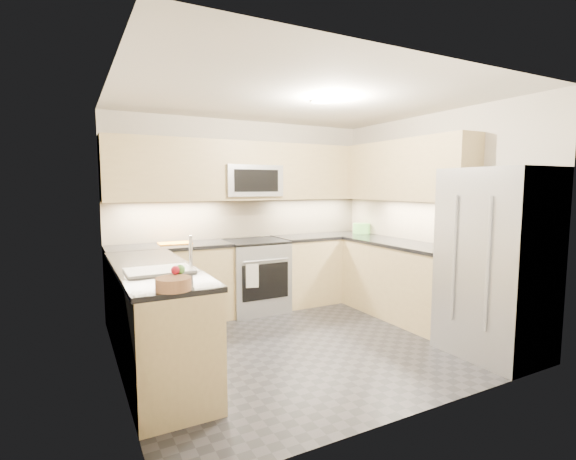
% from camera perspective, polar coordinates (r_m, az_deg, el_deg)
% --- Properties ---
extents(floor, '(3.60, 3.20, 0.00)m').
position_cam_1_polar(floor, '(4.55, 2.14, -14.97)').
color(floor, '#222327').
rests_on(floor, ground).
extents(ceiling, '(3.60, 3.20, 0.02)m').
position_cam_1_polar(ceiling, '(4.34, 2.27, 17.57)').
color(ceiling, beige).
rests_on(ceiling, wall_back).
extents(wall_back, '(3.60, 0.02, 2.50)m').
position_cam_1_polar(wall_back, '(5.70, -5.90, 2.16)').
color(wall_back, beige).
rests_on(wall_back, floor).
extents(wall_front, '(3.60, 0.02, 2.50)m').
position_cam_1_polar(wall_front, '(3.00, 17.72, -1.54)').
color(wall_front, beige).
rests_on(wall_front, floor).
extents(wall_left, '(0.02, 3.20, 2.50)m').
position_cam_1_polar(wall_left, '(3.71, -22.61, -0.32)').
color(wall_left, beige).
rests_on(wall_left, floor).
extents(wall_right, '(0.02, 3.20, 2.50)m').
position_cam_1_polar(wall_right, '(5.40, 18.97, 1.65)').
color(wall_right, beige).
rests_on(wall_right, floor).
extents(base_cab_back_left, '(1.42, 0.60, 0.90)m').
position_cam_1_polar(base_cab_back_left, '(5.22, -15.78, -7.28)').
color(base_cab_back_left, tan).
rests_on(base_cab_back_left, floor).
extents(base_cab_back_right, '(1.42, 0.60, 0.90)m').
position_cam_1_polar(base_cab_back_right, '(6.05, 4.94, -5.27)').
color(base_cab_back_right, tan).
rests_on(base_cab_back_right, floor).
extents(base_cab_right, '(0.60, 1.70, 0.90)m').
position_cam_1_polar(base_cab_right, '(5.41, 15.32, -6.81)').
color(base_cab_right, tan).
rests_on(base_cab_right, floor).
extents(base_cab_peninsula, '(0.60, 2.00, 0.90)m').
position_cam_1_polar(base_cab_peninsula, '(3.91, -17.65, -11.83)').
color(base_cab_peninsula, tan).
rests_on(base_cab_peninsula, floor).
extents(countertop_back_left, '(1.42, 0.63, 0.04)m').
position_cam_1_polar(countertop_back_left, '(5.13, -15.93, -2.17)').
color(countertop_back_left, black).
rests_on(countertop_back_left, base_cab_back_left).
extents(countertop_back_right, '(1.42, 0.63, 0.04)m').
position_cam_1_polar(countertop_back_right, '(5.97, 4.98, -0.84)').
color(countertop_back_right, black).
rests_on(countertop_back_right, base_cab_back_right).
extents(countertop_right, '(0.63, 1.70, 0.04)m').
position_cam_1_polar(countertop_right, '(5.32, 15.46, -1.87)').
color(countertop_right, black).
rests_on(countertop_right, base_cab_right).
extents(countertop_peninsula, '(0.63, 2.00, 0.04)m').
position_cam_1_polar(countertop_peninsula, '(3.80, -17.88, -5.05)').
color(countertop_peninsula, black).
rests_on(countertop_peninsula, base_cab_peninsula).
extents(upper_cab_back, '(3.60, 0.35, 0.75)m').
position_cam_1_polar(upper_cab_back, '(5.53, -5.27, 8.01)').
color(upper_cab_back, tan).
rests_on(upper_cab_back, wall_back).
extents(upper_cab_right, '(0.35, 1.95, 0.75)m').
position_cam_1_polar(upper_cab_right, '(5.46, 15.79, 7.83)').
color(upper_cab_right, tan).
rests_on(upper_cab_right, wall_right).
extents(backsplash_back, '(3.60, 0.01, 0.51)m').
position_cam_1_polar(backsplash_back, '(5.70, -5.87, 1.60)').
color(backsplash_back, tan).
rests_on(backsplash_back, wall_back).
extents(backsplash_right, '(0.01, 2.30, 0.51)m').
position_cam_1_polar(backsplash_right, '(5.71, 15.63, 1.42)').
color(backsplash_right, tan).
rests_on(backsplash_right, wall_right).
extents(gas_range, '(0.76, 0.65, 0.91)m').
position_cam_1_polar(gas_range, '(5.52, -4.53, -6.30)').
color(gas_range, '#93959A').
rests_on(gas_range, floor).
extents(range_cooktop, '(0.76, 0.65, 0.03)m').
position_cam_1_polar(range_cooktop, '(5.44, -4.57, -1.56)').
color(range_cooktop, black).
rests_on(range_cooktop, gas_range).
extents(oven_door_glass, '(0.62, 0.02, 0.45)m').
position_cam_1_polar(oven_door_glass, '(5.23, -3.08, -7.05)').
color(oven_door_glass, black).
rests_on(oven_door_glass, gas_range).
extents(oven_handle, '(0.60, 0.02, 0.02)m').
position_cam_1_polar(oven_handle, '(5.15, -3.00, -4.17)').
color(oven_handle, '#B2B5BA').
rests_on(oven_handle, gas_range).
extents(microwave, '(0.76, 0.40, 0.40)m').
position_cam_1_polar(microwave, '(5.51, -5.16, 6.71)').
color(microwave, '#A1A3A9').
rests_on(microwave, upper_cab_back).
extents(microwave_door, '(0.60, 0.01, 0.28)m').
position_cam_1_polar(microwave_door, '(5.32, -4.30, 6.75)').
color(microwave_door, black).
rests_on(microwave_door, microwave).
extents(refrigerator, '(0.70, 0.90, 1.80)m').
position_cam_1_polar(refrigerator, '(4.45, 26.57, -4.08)').
color(refrigerator, '#9D9FA5').
rests_on(refrigerator, floor).
extents(fridge_handle_left, '(0.02, 0.02, 1.20)m').
position_cam_1_polar(fridge_handle_left, '(4.04, 25.62, -4.28)').
color(fridge_handle_left, '#B2B5BA').
rests_on(fridge_handle_left, refrigerator).
extents(fridge_handle_right, '(0.02, 0.02, 1.20)m').
position_cam_1_polar(fridge_handle_right, '(4.26, 21.73, -3.61)').
color(fridge_handle_right, '#B2B5BA').
rests_on(fridge_handle_right, refrigerator).
extents(sink_basin, '(0.52, 0.38, 0.16)m').
position_cam_1_polar(sink_basin, '(3.56, -17.15, -6.40)').
color(sink_basin, white).
rests_on(sink_basin, base_cab_peninsula).
extents(faucet, '(0.03, 0.03, 0.28)m').
position_cam_1_polar(faucet, '(3.58, -13.16, -2.97)').
color(faucet, silver).
rests_on(faucet, countertop_peninsula).
extents(utensil_bowl, '(0.30, 0.30, 0.14)m').
position_cam_1_polar(utensil_bowl, '(6.25, 10.00, 0.24)').
color(utensil_bowl, '#59A848').
rests_on(utensil_bowl, countertop_back_right).
extents(cutting_board, '(0.39, 0.28, 0.01)m').
position_cam_1_polar(cutting_board, '(5.21, -15.21, -1.75)').
color(cutting_board, orange).
rests_on(cutting_board, countertop_back_left).
extents(fruit_basket, '(0.31, 0.31, 0.09)m').
position_cam_1_polar(fruit_basket, '(2.89, -15.39, -7.12)').
color(fruit_basket, '#9B6A48').
rests_on(fruit_basket, countertop_peninsula).
extents(fruit_apple, '(0.06, 0.06, 0.06)m').
position_cam_1_polar(fruit_apple, '(2.98, -15.14, -5.32)').
color(fruit_apple, red).
rests_on(fruit_apple, fruit_basket).
extents(fruit_pear, '(0.07, 0.07, 0.07)m').
position_cam_1_polar(fruit_pear, '(3.00, -14.52, -5.23)').
color(fruit_pear, '#59AC49').
rests_on(fruit_pear, fruit_basket).
extents(dish_towel_check, '(0.15, 0.05, 0.29)m').
position_cam_1_polar(dish_towel_check, '(5.09, -4.91, -6.26)').
color(dish_towel_check, white).
rests_on(dish_towel_check, oven_handle).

